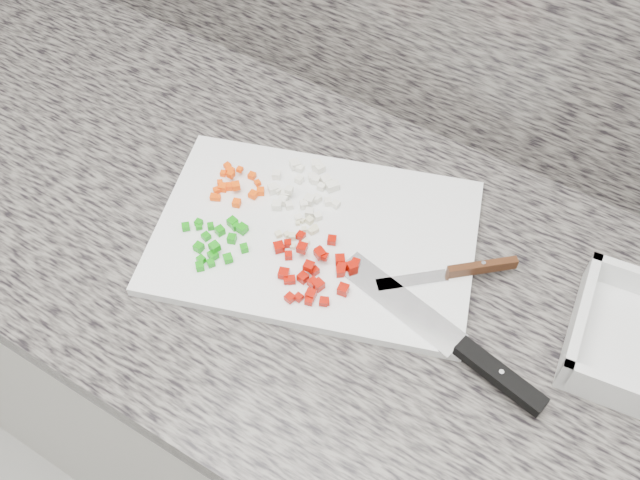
# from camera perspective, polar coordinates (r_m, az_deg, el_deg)

# --- Properties ---
(cabinet) EXTENTS (3.92, 0.62, 0.86)m
(cabinet) POSITION_cam_1_polar(r_m,az_deg,el_deg) (1.37, 1.07, -13.17)
(cabinet) COLOR silver
(cabinet) RESTS_ON ground
(countertop) EXTENTS (3.96, 0.64, 0.04)m
(countertop) POSITION_cam_1_polar(r_m,az_deg,el_deg) (0.98, 1.46, -2.36)
(countertop) COLOR #635E57
(countertop) RESTS_ON cabinet
(cutting_board) EXTENTS (0.50, 0.41, 0.01)m
(cutting_board) POSITION_cam_1_polar(r_m,az_deg,el_deg) (0.98, -0.39, 0.32)
(cutting_board) COLOR white
(cutting_board) RESTS_ON countertop
(carrot_pile) EXTENTS (0.08, 0.07, 0.02)m
(carrot_pile) POSITION_cam_1_polar(r_m,az_deg,el_deg) (1.03, -6.85, 4.38)
(carrot_pile) COLOR #FD4A05
(carrot_pile) RESTS_ON cutting_board
(onion_pile) EXTENTS (0.11, 0.11, 0.02)m
(onion_pile) POSITION_cam_1_polar(r_m,az_deg,el_deg) (1.02, -1.23, 4.16)
(onion_pile) COLOR white
(onion_pile) RESTS_ON cutting_board
(green_pepper_pile) EXTENTS (0.10, 0.10, 0.02)m
(green_pepper_pile) POSITION_cam_1_polar(r_m,az_deg,el_deg) (0.97, -8.17, -0.04)
(green_pepper_pile) COLOR #108F0D
(green_pepper_pile) RESTS_ON cutting_board
(red_pepper_pile) EXTENTS (0.12, 0.12, 0.02)m
(red_pepper_pile) POSITION_cam_1_polar(r_m,az_deg,el_deg) (0.93, -0.36, -2.42)
(red_pepper_pile) COLOR #9E0C02
(red_pepper_pile) RESTS_ON cutting_board
(garlic_pile) EXTENTS (0.05, 0.06, 0.01)m
(garlic_pile) POSITION_cam_1_polar(r_m,az_deg,el_deg) (0.97, -1.44, 0.68)
(garlic_pile) COLOR beige
(garlic_pile) RESTS_ON cutting_board
(chef_knife) EXTENTS (0.30, 0.10, 0.02)m
(chef_knife) POSITION_cam_1_polar(r_m,az_deg,el_deg) (0.88, 11.42, -8.55)
(chef_knife) COLOR silver
(chef_knife) RESTS_ON cutting_board
(paring_knife) EXTENTS (0.15, 0.14, 0.02)m
(paring_knife) POSITION_cam_1_polar(r_m,az_deg,el_deg) (0.95, 11.49, -2.41)
(paring_knife) COLOR silver
(paring_knife) RESTS_ON cutting_board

